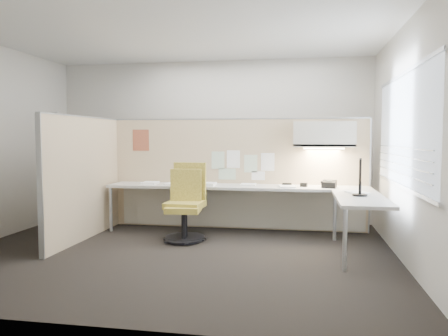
% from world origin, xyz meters
% --- Properties ---
extents(floor, '(5.50, 4.50, 0.01)m').
position_xyz_m(floor, '(0.00, 0.00, -0.01)').
color(floor, black).
rests_on(floor, ground).
extents(ceiling, '(5.50, 4.50, 0.01)m').
position_xyz_m(ceiling, '(0.00, 0.00, 2.80)').
color(ceiling, white).
rests_on(ceiling, wall_back).
extents(wall_back, '(5.50, 0.02, 2.80)m').
position_xyz_m(wall_back, '(0.00, 2.25, 1.40)').
color(wall_back, beige).
rests_on(wall_back, ground).
extents(wall_front, '(5.50, 0.02, 2.80)m').
position_xyz_m(wall_front, '(0.00, -2.25, 1.40)').
color(wall_front, beige).
rests_on(wall_front, ground).
extents(wall_right, '(0.02, 4.50, 2.80)m').
position_xyz_m(wall_right, '(2.75, 0.00, 1.40)').
color(wall_right, beige).
rests_on(wall_right, ground).
extents(window_pane, '(0.01, 2.80, 1.30)m').
position_xyz_m(window_pane, '(2.73, 0.00, 1.55)').
color(window_pane, '#ABB6C7').
rests_on(window_pane, wall_right).
extents(partition_back, '(4.10, 0.06, 1.75)m').
position_xyz_m(partition_back, '(0.55, 1.60, 0.88)').
color(partition_back, '#C6B189').
rests_on(partition_back, floor).
extents(partition_left, '(0.06, 2.20, 1.75)m').
position_xyz_m(partition_left, '(-1.50, 0.50, 0.88)').
color(partition_left, '#C6B189').
rests_on(partition_left, floor).
extents(desk, '(4.00, 2.07, 0.73)m').
position_xyz_m(desk, '(0.93, 1.13, 0.60)').
color(desk, beige).
rests_on(desk, floor).
extents(overhead_bin, '(0.90, 0.36, 0.38)m').
position_xyz_m(overhead_bin, '(1.90, 1.39, 1.51)').
color(overhead_bin, beige).
rests_on(overhead_bin, partition_back).
extents(task_light_strip, '(0.60, 0.06, 0.02)m').
position_xyz_m(task_light_strip, '(1.90, 1.39, 1.30)').
color(task_light_strip, '#FFEABF').
rests_on(task_light_strip, overhead_bin).
extents(pinned_papers, '(1.01, 0.00, 0.47)m').
position_xyz_m(pinned_papers, '(0.63, 1.57, 1.03)').
color(pinned_papers, '#8CBF8C').
rests_on(pinned_papers, partition_back).
extents(poster, '(0.28, 0.00, 0.35)m').
position_xyz_m(poster, '(-1.05, 1.57, 1.42)').
color(poster, '#DD4A1C').
rests_on(poster, partition_back).
extents(chair_left, '(0.57, 0.57, 1.08)m').
position_xyz_m(chair_left, '(-0.06, 0.76, 0.51)').
color(chair_left, black).
rests_on(chair_left, floor).
extents(chair_right, '(0.53, 0.54, 1.00)m').
position_xyz_m(chair_right, '(-0.05, 0.62, 0.47)').
color(chair_right, black).
rests_on(chair_right, floor).
extents(monitor, '(0.18, 0.44, 0.46)m').
position_xyz_m(monitor, '(2.30, 0.34, 1.00)').
color(monitor, black).
rests_on(monitor, desk).
extents(phone, '(0.25, 0.23, 0.12)m').
position_xyz_m(phone, '(1.97, 1.21, 0.78)').
color(phone, black).
rests_on(phone, desk).
extents(stapler, '(0.14, 0.04, 0.05)m').
position_xyz_m(stapler, '(1.36, 1.30, 0.76)').
color(stapler, black).
rests_on(stapler, desk).
extents(tape_dispenser, '(0.11, 0.08, 0.06)m').
position_xyz_m(tape_dispenser, '(1.61, 1.27, 0.76)').
color(tape_dispenser, black).
rests_on(tape_dispenser, desk).
extents(coat_hook, '(0.18, 0.45, 1.36)m').
position_xyz_m(coat_hook, '(-1.58, -0.28, 1.42)').
color(coat_hook, silver).
rests_on(coat_hook, partition_left).
extents(paper_stack_0, '(0.24, 0.31, 0.03)m').
position_xyz_m(paper_stack_0, '(-0.78, 1.25, 0.75)').
color(paper_stack_0, white).
rests_on(paper_stack_0, desk).
extents(paper_stack_1, '(0.25, 0.32, 0.02)m').
position_xyz_m(paper_stack_1, '(-0.40, 1.25, 0.74)').
color(paper_stack_1, white).
rests_on(paper_stack_1, desk).
extents(paper_stack_2, '(0.23, 0.30, 0.04)m').
position_xyz_m(paper_stack_2, '(0.16, 1.19, 0.75)').
color(paper_stack_2, white).
rests_on(paper_stack_2, desk).
extents(paper_stack_3, '(0.24, 0.31, 0.02)m').
position_xyz_m(paper_stack_3, '(0.77, 1.36, 0.74)').
color(paper_stack_3, white).
rests_on(paper_stack_3, desk).
extents(paper_stack_4, '(0.27, 0.33, 0.02)m').
position_xyz_m(paper_stack_4, '(1.37, 1.18, 0.74)').
color(paper_stack_4, white).
rests_on(paper_stack_4, desk).
extents(paper_stack_5, '(0.32, 0.36, 0.02)m').
position_xyz_m(paper_stack_5, '(2.30, 0.66, 0.74)').
color(paper_stack_5, white).
rests_on(paper_stack_5, desk).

